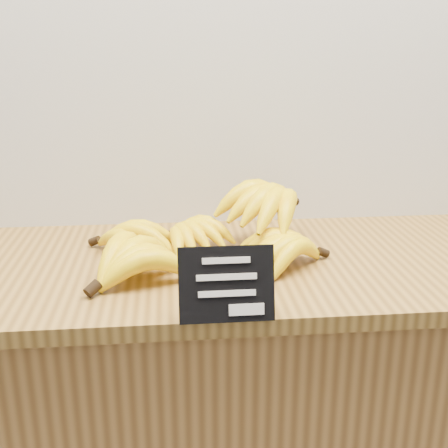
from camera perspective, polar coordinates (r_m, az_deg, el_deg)
counter_top at (r=1.15m, az=-0.24°, el=-4.23°), size 1.48×0.54×0.03m
chalkboard_sign at (r=0.88m, az=0.27°, el=-6.17°), size 0.15×0.04×0.12m
banana_pile at (r=1.13m, az=-1.77°, el=-1.13°), size 0.53×0.33×0.13m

